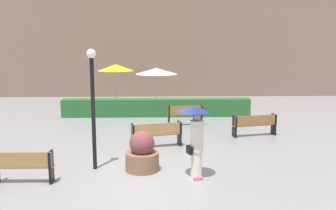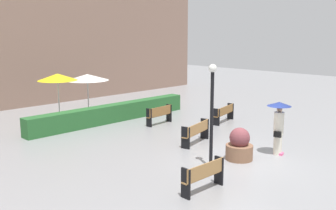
{
  "view_description": "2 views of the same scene",
  "coord_description": "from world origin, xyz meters",
  "px_view_note": "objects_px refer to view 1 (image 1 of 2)",
  "views": [
    {
      "loc": [
        0.46,
        -10.69,
        3.82
      ],
      "look_at": [
        0.92,
        5.16,
        1.13
      ],
      "focal_mm": 39.96,
      "sensor_mm": 36.0,
      "label": 1
    },
    {
      "loc": [
        -11.58,
        -7.74,
        4.67
      ],
      "look_at": [
        1.44,
        5.28,
        1.17
      ],
      "focal_mm": 41.2,
      "sensor_mm": 36.0,
      "label": 2
    }
  ],
  "objects_px": {
    "planter_pot": "(142,154)",
    "bench_far_right": "(255,124)",
    "bench_mid_center": "(157,133)",
    "patio_umbrella_yellow": "(116,68)",
    "pedestrian_with_umbrella": "(195,133)",
    "lamp_post": "(93,96)",
    "patio_umbrella_white": "(156,71)",
    "bench_back_row": "(185,114)",
    "bench_near_left": "(23,165)"
  },
  "relations": [
    {
      "from": "bench_far_right",
      "to": "planter_pot",
      "type": "distance_m",
      "value": 6.0
    },
    {
      "from": "bench_far_right",
      "to": "patio_umbrella_yellow",
      "type": "relative_size",
      "value": 0.73
    },
    {
      "from": "bench_far_right",
      "to": "bench_near_left",
      "type": "relative_size",
      "value": 1.17
    },
    {
      "from": "patio_umbrella_white",
      "to": "planter_pot",
      "type": "bearing_deg",
      "value": -92.26
    },
    {
      "from": "bench_mid_center",
      "to": "bench_near_left",
      "type": "relative_size",
      "value": 1.17
    },
    {
      "from": "bench_near_left",
      "to": "patio_umbrella_white",
      "type": "xyz_separation_m",
      "value": [
        3.62,
        11.53,
        1.64
      ]
    },
    {
      "from": "pedestrian_with_umbrella",
      "to": "bench_far_right",
      "type": "bearing_deg",
      "value": 58.22
    },
    {
      "from": "bench_far_right",
      "to": "lamp_post",
      "type": "bearing_deg",
      "value": -146.97
    },
    {
      "from": "bench_far_right",
      "to": "pedestrian_with_umbrella",
      "type": "distance_m",
      "value": 5.62
    },
    {
      "from": "lamp_post",
      "to": "patio_umbrella_white",
      "type": "distance_m",
      "value": 10.55
    },
    {
      "from": "planter_pot",
      "to": "patio_umbrella_yellow",
      "type": "height_order",
      "value": "patio_umbrella_yellow"
    },
    {
      "from": "planter_pot",
      "to": "bench_far_right",
      "type": "bearing_deg",
      "value": 42.09
    },
    {
      "from": "bench_mid_center",
      "to": "patio_umbrella_white",
      "type": "height_order",
      "value": "patio_umbrella_white"
    },
    {
      "from": "pedestrian_with_umbrella",
      "to": "patio_umbrella_yellow",
      "type": "bearing_deg",
      "value": 107.47
    },
    {
      "from": "bench_mid_center",
      "to": "pedestrian_with_umbrella",
      "type": "xyz_separation_m",
      "value": [
        1.09,
        -3.19,
        0.77
      ]
    },
    {
      "from": "lamp_post",
      "to": "patio_umbrella_yellow",
      "type": "bearing_deg",
      "value": 92.14
    },
    {
      "from": "bench_far_right",
      "to": "patio_umbrella_white",
      "type": "height_order",
      "value": "patio_umbrella_white"
    },
    {
      "from": "bench_far_right",
      "to": "planter_pot",
      "type": "height_order",
      "value": "planter_pot"
    },
    {
      "from": "lamp_post",
      "to": "bench_near_left",
      "type": "bearing_deg",
      "value": -146.77
    },
    {
      "from": "pedestrian_with_umbrella",
      "to": "patio_umbrella_white",
      "type": "distance_m",
      "value": 11.37
    },
    {
      "from": "bench_far_right",
      "to": "patio_umbrella_white",
      "type": "bearing_deg",
      "value": 121.62
    },
    {
      "from": "lamp_post",
      "to": "patio_umbrella_white",
      "type": "relative_size",
      "value": 1.52
    },
    {
      "from": "planter_pot",
      "to": "patio_umbrella_yellow",
      "type": "xyz_separation_m",
      "value": [
        -1.81,
        9.86,
        1.9
      ]
    },
    {
      "from": "bench_back_row",
      "to": "bench_far_right",
      "type": "bearing_deg",
      "value": -37.52
    },
    {
      "from": "bench_near_left",
      "to": "patio_umbrella_white",
      "type": "bearing_deg",
      "value": 72.58
    },
    {
      "from": "planter_pot",
      "to": "patio_umbrella_yellow",
      "type": "relative_size",
      "value": 0.47
    },
    {
      "from": "pedestrian_with_umbrella",
      "to": "lamp_post",
      "type": "distance_m",
      "value": 3.24
    },
    {
      "from": "planter_pot",
      "to": "patio_umbrella_white",
      "type": "height_order",
      "value": "patio_umbrella_white"
    },
    {
      "from": "planter_pot",
      "to": "bench_near_left",
      "type": "bearing_deg",
      "value": -163.27
    },
    {
      "from": "planter_pot",
      "to": "patio_umbrella_white",
      "type": "xyz_separation_m",
      "value": [
        0.42,
        10.57,
        1.65
      ]
    },
    {
      "from": "pedestrian_with_umbrella",
      "to": "bench_near_left",
      "type": "bearing_deg",
      "value": -176.98
    },
    {
      "from": "pedestrian_with_umbrella",
      "to": "planter_pot",
      "type": "xyz_separation_m",
      "value": [
        -1.52,
        0.71,
        -0.79
      ]
    },
    {
      "from": "bench_near_left",
      "to": "patio_umbrella_white",
      "type": "distance_m",
      "value": 12.19
    },
    {
      "from": "bench_mid_center",
      "to": "lamp_post",
      "type": "height_order",
      "value": "lamp_post"
    },
    {
      "from": "pedestrian_with_umbrella",
      "to": "planter_pot",
      "type": "bearing_deg",
      "value": 154.88
    },
    {
      "from": "bench_back_row",
      "to": "patio_umbrella_yellow",
      "type": "distance_m",
      "value": 5.51
    },
    {
      "from": "bench_mid_center",
      "to": "lamp_post",
      "type": "distance_m",
      "value": 3.42
    },
    {
      "from": "bench_far_right",
      "to": "bench_back_row",
      "type": "distance_m",
      "value": 3.4
    },
    {
      "from": "bench_back_row",
      "to": "planter_pot",
      "type": "distance_m",
      "value": 6.34
    },
    {
      "from": "bench_mid_center",
      "to": "planter_pot",
      "type": "bearing_deg",
      "value": -99.92
    },
    {
      "from": "bench_back_row",
      "to": "patio_umbrella_white",
      "type": "bearing_deg",
      "value": 106.58
    },
    {
      "from": "bench_mid_center",
      "to": "patio_umbrella_yellow",
      "type": "distance_m",
      "value": 7.94
    },
    {
      "from": "bench_mid_center",
      "to": "bench_near_left",
      "type": "xyz_separation_m",
      "value": [
        -3.63,
        -3.44,
        -0.0
      ]
    },
    {
      "from": "bench_back_row",
      "to": "bench_mid_center",
      "type": "bearing_deg",
      "value": -110.0
    },
    {
      "from": "patio_umbrella_yellow",
      "to": "patio_umbrella_white",
      "type": "xyz_separation_m",
      "value": [
        2.23,
        0.71,
        -0.25
      ]
    },
    {
      "from": "bench_far_right",
      "to": "patio_umbrella_yellow",
      "type": "bearing_deg",
      "value": 136.97
    },
    {
      "from": "bench_near_left",
      "to": "planter_pot",
      "type": "height_order",
      "value": "planter_pot"
    },
    {
      "from": "bench_back_row",
      "to": "patio_umbrella_white",
      "type": "relative_size",
      "value": 0.69
    },
    {
      "from": "bench_mid_center",
      "to": "pedestrian_with_umbrella",
      "type": "bearing_deg",
      "value": -71.18
    },
    {
      "from": "patio_umbrella_white",
      "to": "bench_mid_center",
      "type": "bearing_deg",
      "value": -89.89
    }
  ]
}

